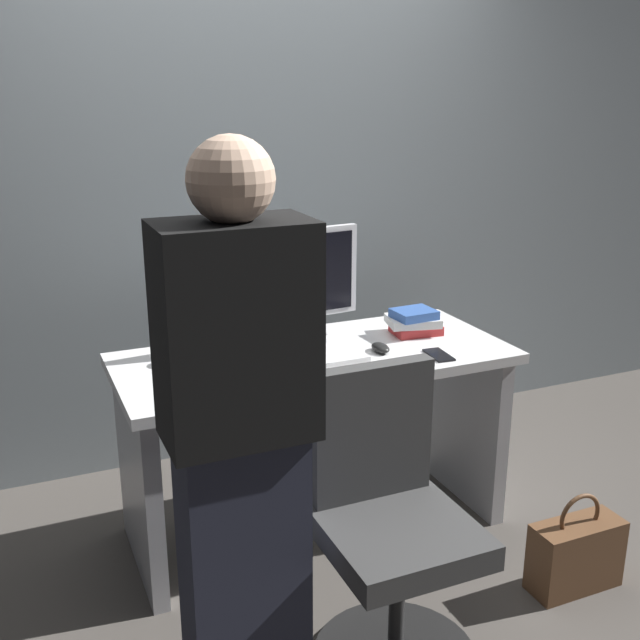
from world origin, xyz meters
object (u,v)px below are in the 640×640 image
at_px(desk, 315,409).
at_px(cell_phone, 439,355).
at_px(keyboard, 311,362).
at_px(handbag, 576,554).
at_px(person_at_desk, 240,438).
at_px(cup_by_monitor, 189,350).
at_px(mouse, 380,348).
at_px(office_chair, 390,535).
at_px(monitor, 296,280).
at_px(cup_near_keyboard, 212,365).
at_px(book_stack, 414,322).

bearing_deg(desk, cell_phone, -26.59).
bearing_deg(keyboard, handbag, -39.96).
bearing_deg(person_at_desk, cup_by_monitor, 85.17).
xyz_separation_m(person_at_desk, keyboard, (0.48, 0.64, -0.07)).
bearing_deg(handbag, mouse, 125.45).
bearing_deg(person_at_desk, handbag, 0.40).
bearing_deg(mouse, desk, 160.95).
bearing_deg(mouse, cup_by_monitor, 165.80).
distance_m(cup_by_monitor, cell_phone, 0.94).
bearing_deg(cell_phone, handbag, -57.03).
xyz_separation_m(office_chair, monitor, (0.06, 0.92, 0.59)).
bearing_deg(cup_near_keyboard, mouse, -0.62).
distance_m(keyboard, book_stack, 0.56).
distance_m(office_chair, cell_phone, 0.81).
bearing_deg(cup_near_keyboard, desk, 10.03).
bearing_deg(handbag, person_at_desk, -179.60).
bearing_deg(desk, cup_near_keyboard, -169.97).
bearing_deg(monitor, cup_by_monitor, -171.87).
xyz_separation_m(office_chair, keyboard, (0.02, 0.66, 0.34)).
xyz_separation_m(desk, book_stack, (0.47, 0.06, 0.28)).
height_order(monitor, book_stack, monitor).
distance_m(monitor, cup_near_keyboard, 0.52).
height_order(cell_phone, handbag, cell_phone).
bearing_deg(book_stack, office_chair, -123.72).
bearing_deg(person_at_desk, monitor, 59.89).
height_order(person_at_desk, cup_by_monitor, person_at_desk).
distance_m(monitor, keyboard, 0.36).
height_order(person_at_desk, mouse, person_at_desk).
xyz_separation_m(desk, cup_near_keyboard, (-0.43, -0.08, 0.27)).
height_order(mouse, cup_by_monitor, cup_by_monitor).
bearing_deg(desk, monitor, 94.29).
bearing_deg(desk, keyboard, -119.82).
distance_m(office_chair, monitor, 1.09).
relative_size(cup_by_monitor, cell_phone, 0.69).
height_order(desk, cup_near_keyboard, cup_near_keyboard).
relative_size(mouse, cell_phone, 0.69).
bearing_deg(person_at_desk, mouse, 40.40).
bearing_deg(cell_phone, desk, 158.10).
bearing_deg(cell_phone, mouse, 149.53).
bearing_deg(book_stack, desk, -172.77).
height_order(cup_by_monitor, cell_phone, cup_by_monitor).
height_order(cup_near_keyboard, cell_phone, cup_near_keyboard).
height_order(desk, person_at_desk, person_at_desk).
xyz_separation_m(office_chair, handbag, (0.78, 0.02, -0.29)).
distance_m(desk, book_stack, 0.55).
relative_size(office_chair, cup_near_keyboard, 11.05).
distance_m(mouse, book_stack, 0.28).
bearing_deg(handbag, keyboard, 140.21).
distance_m(person_at_desk, book_stack, 1.29).
distance_m(cup_near_keyboard, handbag, 1.47).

